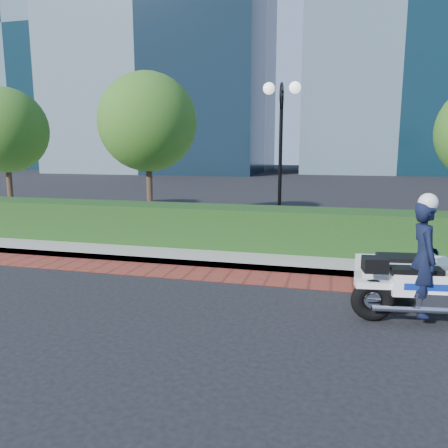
% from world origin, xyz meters
% --- Properties ---
extents(ground, '(120.00, 120.00, 0.00)m').
position_xyz_m(ground, '(0.00, 0.00, 0.00)').
color(ground, black).
rests_on(ground, ground).
extents(brick_strip, '(60.00, 1.00, 0.01)m').
position_xyz_m(brick_strip, '(0.00, 1.50, 0.01)').
color(brick_strip, maroon).
rests_on(brick_strip, ground).
extents(sidewalk, '(60.00, 8.00, 0.15)m').
position_xyz_m(sidewalk, '(0.00, 6.00, 0.07)').
color(sidewalk, gray).
rests_on(sidewalk, ground).
extents(hedge_main, '(18.00, 1.20, 1.00)m').
position_xyz_m(hedge_main, '(0.00, 3.60, 0.65)').
color(hedge_main, black).
rests_on(hedge_main, sidewalk).
extents(lamppost, '(1.02, 0.70, 4.21)m').
position_xyz_m(lamppost, '(1.00, 5.20, 2.96)').
color(lamppost, black).
rests_on(lamppost, sidewalk).
extents(tree_a, '(3.00, 3.00, 4.58)m').
position_xyz_m(tree_a, '(-9.00, 6.50, 3.22)').
color(tree_a, '#332319').
rests_on(tree_a, sidewalk).
extents(tree_b, '(3.20, 3.20, 4.89)m').
position_xyz_m(tree_b, '(-3.50, 6.50, 3.43)').
color(tree_b, '#332319').
rests_on(tree_b, sidewalk).
extents(tower_far_left, '(16.00, 14.00, 34.00)m').
position_xyz_m(tower_far_left, '(-36.00, 46.00, 17.00)').
color(tower_far_left, black).
rests_on(tower_far_left, ground).
extents(police_motorcycle, '(2.44, 1.74, 1.98)m').
position_xyz_m(police_motorcycle, '(3.86, 0.19, 0.68)').
color(police_motorcycle, black).
rests_on(police_motorcycle, ground).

